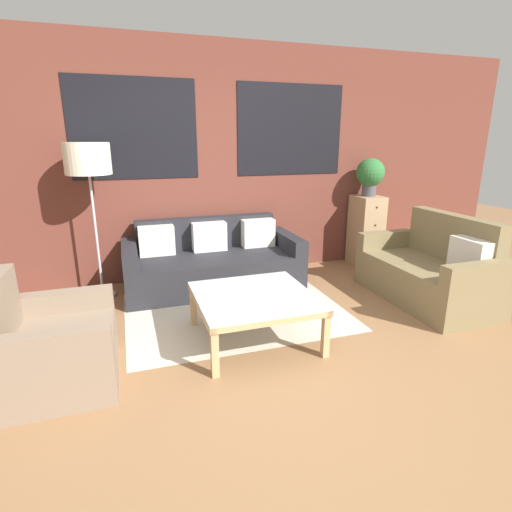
{
  "coord_description": "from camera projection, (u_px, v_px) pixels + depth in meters",
  "views": [
    {
      "loc": [
        -1.13,
        -2.48,
        1.7
      ],
      "look_at": [
        0.09,
        1.22,
        0.55
      ],
      "focal_mm": 28.0,
      "sensor_mm": 36.0,
      "label": 1
    }
  ],
  "objects": [
    {
      "name": "wall_back_brick",
      "position": [
        217.0,
        163.0,
        4.9
      ],
      "size": [
        8.4,
        0.09,
        2.8
      ],
      "color": "brown",
      "rests_on": "ground_plane"
    },
    {
      "name": "floor_lamp",
      "position": [
        88.0,
        163.0,
        4.07
      ],
      "size": [
        0.46,
        0.46,
        1.66
      ],
      "color": "#B2B2B7",
      "rests_on": "ground_plane"
    },
    {
      "name": "settee_vintage",
      "position": [
        430.0,
        272.0,
        4.3
      ],
      "size": [
        0.8,
        1.49,
        0.92
      ],
      "color": "olive",
      "rests_on": "ground_plane"
    },
    {
      "name": "rug",
      "position": [
        235.0,
        311.0,
        4.09
      ],
      "size": [
        2.16,
        1.67,
        0.0
      ],
      "color": "beige",
      "rests_on": "ground_plane"
    },
    {
      "name": "potted_plant",
      "position": [
        370.0,
        174.0,
        5.29
      ],
      "size": [
        0.37,
        0.37,
        0.5
      ],
      "color": "#47474C",
      "rests_on": "drawer_cabinet"
    },
    {
      "name": "drawer_cabinet",
      "position": [
        366.0,
        231.0,
        5.51
      ],
      "size": [
        0.35,
        0.44,
        0.95
      ],
      "color": "tan",
      "rests_on": "ground_plane"
    },
    {
      "name": "coffee_table",
      "position": [
        254.0,
        301.0,
        3.41
      ],
      "size": [
        0.98,
        0.98,
        0.42
      ],
      "color": "silver",
      "rests_on": "ground_plane"
    },
    {
      "name": "couch_dark",
      "position": [
        213.0,
        263.0,
        4.72
      ],
      "size": [
        2.01,
        0.88,
        0.78
      ],
      "color": "#232328",
      "rests_on": "ground_plane"
    },
    {
      "name": "armchair_corner",
      "position": [
        50.0,
        348.0,
        2.82
      ],
      "size": [
        0.8,
        0.86,
        0.84
      ],
      "color": "#84705B",
      "rests_on": "ground_plane"
    },
    {
      "name": "ground_plane",
      "position": [
        294.0,
        368.0,
        3.08
      ],
      "size": [
        16.0,
        16.0,
        0.0
      ],
      "primitive_type": "plane",
      "color": "#8E6642"
    }
  ]
}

